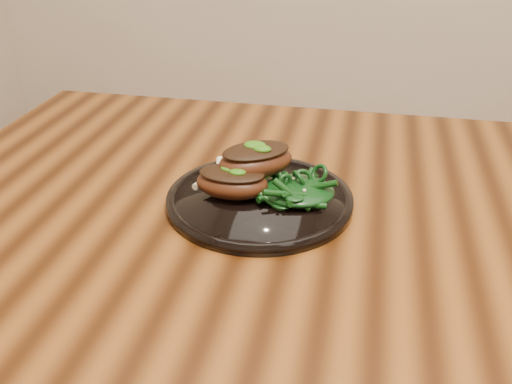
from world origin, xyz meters
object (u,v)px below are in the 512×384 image
desk (453,273)px  plate (260,199)px  lamb_chop_front (232,181)px  greens_heap (297,186)px

desk → plate: plate is taller
desk → plate: (-0.28, -0.00, 0.09)m
desk → lamb_chop_front: size_ratio=14.74×
plate → lamb_chop_front: lamb_chop_front is taller
plate → lamb_chop_front: (-0.04, -0.01, 0.03)m
desk → lamb_chop_front: bearing=-177.4°
plate → desk: bearing=1.0°
plate → greens_heap: 0.06m
greens_heap → lamb_chop_front: bearing=-171.2°
plate → greens_heap: bearing=5.2°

